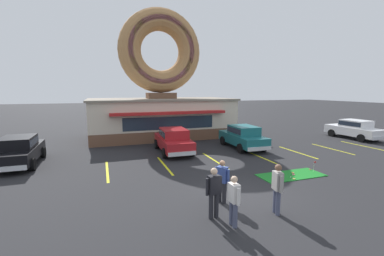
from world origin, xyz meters
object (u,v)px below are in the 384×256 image
object	(u,v)px
golf_ball	(291,177)
pedestrian_blue_sweater_man	(277,187)
trash_bin	(98,139)
pedestrian_clipboard_woman	(222,180)
car_black	(19,150)
car_white	(354,128)
pedestrian_hooded_kid	(234,199)
car_teal	(243,136)
putting_flag_pin	(315,164)
car_red	(173,139)
pedestrian_leather_jacket_man	(214,191)

from	to	relation	value
golf_ball	pedestrian_blue_sweater_man	bearing A→B (deg)	-136.87
trash_bin	golf_ball	bearing A→B (deg)	-50.46
pedestrian_clipboard_woman	pedestrian_blue_sweater_man	bearing A→B (deg)	-45.67
pedestrian_clipboard_woman	car_black	bearing A→B (deg)	136.41
car_white	pedestrian_hooded_kid	distance (m)	18.90
pedestrian_clipboard_woman	pedestrian_hooded_kid	bearing A→B (deg)	-103.74
car_black	pedestrian_hooded_kid	world-z (taller)	car_black
car_teal	pedestrian_blue_sweater_man	xyz separation A→B (m)	(-4.01, -9.01, 0.08)
car_black	pedestrian_blue_sweater_man	world-z (taller)	pedestrian_blue_sweater_man
putting_flag_pin	car_red	size ratio (longest dim) A/B	0.12
golf_ball	car_teal	xyz separation A→B (m)	(1.15, 6.33, 0.82)
golf_ball	pedestrian_leather_jacket_man	xyz separation A→B (m)	(-4.96, -2.26, 0.88)
pedestrian_clipboard_woman	car_red	bearing A→B (deg)	87.45
pedestrian_hooded_kid	trash_bin	xyz separation A→B (m)	(-3.97, 13.27, -0.37)
golf_ball	putting_flag_pin	distance (m)	1.77
car_black	car_red	world-z (taller)	same
putting_flag_pin	car_white	world-z (taller)	car_white
putting_flag_pin	pedestrian_hooded_kid	bearing A→B (deg)	-153.01
car_black	pedestrian_hooded_kid	distance (m)	12.48
pedestrian_blue_sweater_man	golf_ball	bearing A→B (deg)	43.13
car_teal	pedestrian_clipboard_woman	size ratio (longest dim) A/B	2.89
car_black	trash_bin	xyz separation A→B (m)	(4.03, 3.69, -0.37)
pedestrian_hooded_kid	trash_bin	world-z (taller)	pedestrian_hooded_kid
car_red	pedestrian_clipboard_woman	distance (m)	8.03
golf_ball	pedestrian_clipboard_woman	distance (m)	4.48
pedestrian_blue_sweater_man	putting_flag_pin	bearing A→B (deg)	33.23
golf_ball	putting_flag_pin	world-z (taller)	putting_flag_pin
trash_bin	car_red	bearing A→B (deg)	-37.78
golf_ball	car_black	world-z (taller)	car_black
pedestrian_blue_sweater_man	trash_bin	xyz separation A→B (m)	(-5.70, 13.06, -0.45)
car_teal	pedestrian_leather_jacket_man	size ratio (longest dim) A/B	2.75
car_teal	pedestrian_leather_jacket_man	bearing A→B (deg)	-125.42
pedestrian_hooded_kid	pedestrian_clipboard_woman	bearing A→B (deg)	76.26
pedestrian_blue_sweater_man	pedestrian_leather_jacket_man	world-z (taller)	pedestrian_blue_sweater_man
pedestrian_leather_jacket_man	trash_bin	size ratio (longest dim) A/B	1.72
car_red	trash_bin	xyz separation A→B (m)	(-4.71, 3.65, -0.37)
pedestrian_leather_jacket_man	putting_flag_pin	bearing A→B (deg)	21.05
pedestrian_clipboard_woman	trash_bin	bearing A→B (deg)	110.46
golf_ball	car_teal	size ratio (longest dim) A/B	0.01
car_red	pedestrian_leather_jacket_man	world-z (taller)	pedestrian_leather_jacket_man
car_red	trash_bin	world-z (taller)	car_red
car_teal	pedestrian_hooded_kid	bearing A→B (deg)	-121.89
pedestrian_clipboard_woman	car_white	bearing A→B (deg)	25.33
pedestrian_blue_sweater_man	car_black	bearing A→B (deg)	136.11
car_black	trash_bin	bearing A→B (deg)	42.51
car_white	pedestrian_clipboard_woman	size ratio (longest dim) A/B	2.88
putting_flag_pin	pedestrian_leather_jacket_man	bearing A→B (deg)	-158.95
pedestrian_hooded_kid	pedestrian_leather_jacket_man	distance (m)	0.74
car_teal	car_red	distance (m)	5.01
golf_ball	pedestrian_leather_jacket_man	distance (m)	5.52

